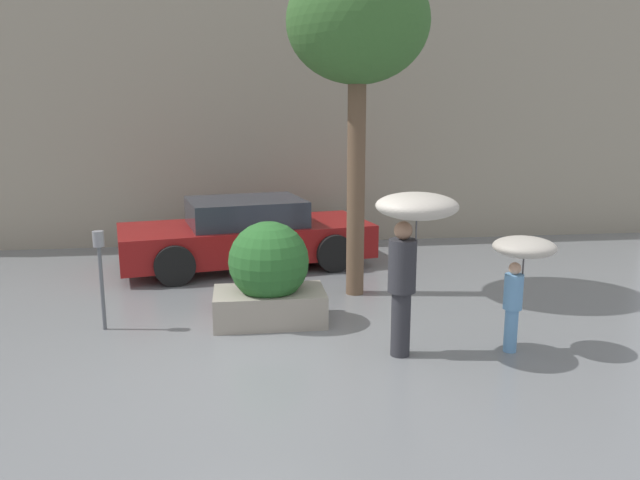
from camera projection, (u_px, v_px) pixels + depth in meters
name	position (u px, v px, depth m)	size (l,w,h in m)	color
ground_plane	(268.00, 360.00, 7.15)	(40.00, 40.00, 0.00)	slate
building_facade	(249.00, 100.00, 12.83)	(18.00, 0.30, 6.00)	#9E937F
planter_box	(269.00, 276.00, 8.28)	(1.48, 1.07, 1.38)	#9E9384
person_adult	(412.00, 230.00, 6.96)	(0.92, 0.92, 1.92)	#2D2D33
person_child	(522.00, 260.00, 7.19)	(0.72, 0.72, 1.38)	#669ED1
parked_car_near	(246.00, 234.00, 11.31)	(4.71, 2.64, 1.23)	maroon
street_tree	(358.00, 27.00, 8.90)	(2.06, 2.06, 4.92)	brown
parking_meter	(100.00, 260.00, 7.95)	(0.14, 0.14, 1.31)	#595B60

